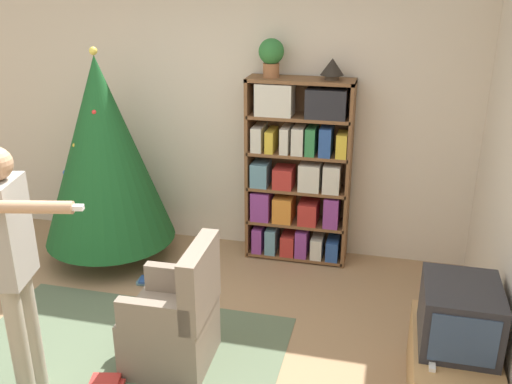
{
  "coord_description": "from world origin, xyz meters",
  "views": [
    {
      "loc": [
        1.48,
        -2.76,
        2.56
      ],
      "look_at": [
        0.56,
        1.02,
        1.05
      ],
      "focal_mm": 40.0,
      "sensor_mm": 36.0,
      "label": 1
    }
  ],
  "objects_px": {
    "television": "(460,315)",
    "potted_plant": "(271,55)",
    "table_lamp": "(332,68)",
    "christmas_tree": "(103,152)",
    "armchair": "(175,323)",
    "bookshelf": "(298,172)",
    "standing_person": "(13,257)"
  },
  "relations": [
    {
      "from": "television",
      "to": "standing_person",
      "type": "distance_m",
      "value": 2.68
    },
    {
      "from": "armchair",
      "to": "standing_person",
      "type": "relative_size",
      "value": 0.55
    },
    {
      "from": "armchair",
      "to": "potted_plant",
      "type": "xyz_separation_m",
      "value": [
        0.27,
        1.78,
        1.57
      ]
    },
    {
      "from": "christmas_tree",
      "to": "standing_person",
      "type": "xyz_separation_m",
      "value": [
        0.38,
        -1.85,
        -0.07
      ]
    },
    {
      "from": "standing_person",
      "to": "table_lamp",
      "type": "height_order",
      "value": "table_lamp"
    },
    {
      "from": "standing_person",
      "to": "potted_plant",
      "type": "relative_size",
      "value": 5.07
    },
    {
      "from": "television",
      "to": "christmas_tree",
      "type": "relative_size",
      "value": 0.27
    },
    {
      "from": "christmas_tree",
      "to": "potted_plant",
      "type": "height_order",
      "value": "potted_plant"
    },
    {
      "from": "christmas_tree",
      "to": "armchair",
      "type": "distance_m",
      "value": 1.91
    },
    {
      "from": "table_lamp",
      "to": "christmas_tree",
      "type": "bearing_deg",
      "value": -167.03
    },
    {
      "from": "christmas_tree",
      "to": "table_lamp",
      "type": "xyz_separation_m",
      "value": [
        1.95,
        0.45,
        0.75
      ]
    },
    {
      "from": "television",
      "to": "potted_plant",
      "type": "distance_m",
      "value": 2.64
    },
    {
      "from": "television",
      "to": "christmas_tree",
      "type": "distance_m",
      "value": 3.27
    },
    {
      "from": "bookshelf",
      "to": "television",
      "type": "height_order",
      "value": "bookshelf"
    },
    {
      "from": "table_lamp",
      "to": "potted_plant",
      "type": "bearing_deg",
      "value": 180.0
    },
    {
      "from": "potted_plant",
      "to": "table_lamp",
      "type": "relative_size",
      "value": 1.64
    },
    {
      "from": "armchair",
      "to": "table_lamp",
      "type": "distance_m",
      "value": 2.45
    },
    {
      "from": "television",
      "to": "standing_person",
      "type": "height_order",
      "value": "standing_person"
    },
    {
      "from": "bookshelf",
      "to": "christmas_tree",
      "type": "distance_m",
      "value": 1.76
    },
    {
      "from": "television",
      "to": "armchair",
      "type": "xyz_separation_m",
      "value": [
        -1.81,
        -0.04,
        -0.32
      ]
    },
    {
      "from": "armchair",
      "to": "standing_person",
      "type": "xyz_separation_m",
      "value": [
        -0.78,
        -0.52,
        0.67
      ]
    },
    {
      "from": "bookshelf",
      "to": "television",
      "type": "distance_m",
      "value": 2.16
    },
    {
      "from": "television",
      "to": "armchair",
      "type": "height_order",
      "value": "armchair"
    },
    {
      "from": "christmas_tree",
      "to": "armchair",
      "type": "relative_size",
      "value": 2.15
    },
    {
      "from": "standing_person",
      "to": "table_lamp",
      "type": "relative_size",
      "value": 8.34
    },
    {
      "from": "armchair",
      "to": "christmas_tree",
      "type": "bearing_deg",
      "value": -140.32
    },
    {
      "from": "bookshelf",
      "to": "television",
      "type": "relative_size",
      "value": 3.2
    },
    {
      "from": "bookshelf",
      "to": "table_lamp",
      "type": "relative_size",
      "value": 8.52
    },
    {
      "from": "bookshelf",
      "to": "television",
      "type": "xyz_separation_m",
      "value": [
        1.28,
        -1.72,
        -0.21
      ]
    },
    {
      "from": "christmas_tree",
      "to": "table_lamp",
      "type": "height_order",
      "value": "christmas_tree"
    },
    {
      "from": "television",
      "to": "table_lamp",
      "type": "height_order",
      "value": "table_lamp"
    },
    {
      "from": "potted_plant",
      "to": "table_lamp",
      "type": "bearing_deg",
      "value": 0.0
    }
  ]
}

